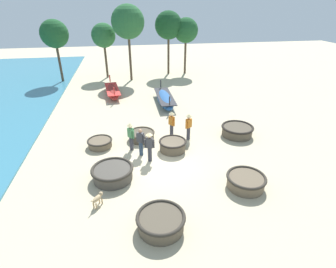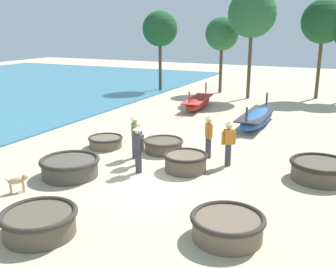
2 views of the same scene
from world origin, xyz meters
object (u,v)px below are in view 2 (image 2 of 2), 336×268
at_px(fisherman_hauling, 209,134).
at_px(tree_left_mid, 323,22).
at_px(coracle_weathered, 186,161).
at_px(coracle_front_left, 228,226).
at_px(fisherman_standing_left, 138,146).
at_px(coracle_beside_post, 70,166).
at_px(fisherman_with_hat, 138,143).
at_px(coracle_nearest, 163,145).
at_px(long_boat_blue_hull, 198,102).
at_px(tree_rightmost, 160,29).
at_px(coracle_tilted, 106,141).
at_px(fisherman_crouching, 135,134).
at_px(tree_center, 222,34).
at_px(coracle_center, 320,169).
at_px(coracle_far_right, 39,222).
at_px(dog, 18,181).
at_px(tree_right_mid, 252,14).
at_px(fisherman_by_coracle, 229,140).
at_px(long_boat_ochre_hull, 257,118).

distance_m(fisherman_hauling, tree_left_mid, 16.28).
height_order(coracle_weathered, coracle_front_left, coracle_weathered).
bearing_deg(fisherman_standing_left, coracle_weathered, 32.04).
bearing_deg(coracle_beside_post, tree_left_mid, 72.78).
relative_size(fisherman_with_hat, tree_left_mid, 0.24).
xyz_separation_m(coracle_nearest, long_boat_blue_hull, (-1.90, 8.74, 0.10)).
bearing_deg(tree_rightmost, tree_left_mid, 8.26).
height_order(coracle_weathered, fisherman_with_hat, fisherman_with_hat).
height_order(coracle_tilted, fisherman_hauling, fisherman_hauling).
xyz_separation_m(coracle_tilted, fisherman_crouching, (1.80, -0.67, 0.71)).
distance_m(coracle_nearest, long_boat_blue_hull, 8.94).
bearing_deg(fisherman_crouching, tree_center, 96.69).
bearing_deg(coracle_center, coracle_beside_post, -156.66).
relative_size(coracle_beside_post, fisherman_hauling, 1.20).
xyz_separation_m(coracle_far_right, dog, (-2.39, 1.66, 0.03)).
height_order(coracle_nearest, dog, dog).
height_order(fisherman_crouching, tree_right_mid, tree_right_mid).
bearing_deg(dog, tree_center, 90.93).
height_order(tree_right_mid, tree_center, tree_right_mid).
height_order(fisherman_with_hat, tree_center, tree_center).
distance_m(coracle_weathered, coracle_tilted, 4.25).
xyz_separation_m(fisherman_by_coracle, fisherman_hauling, (-0.94, 0.52, 0.00)).
relative_size(fisherman_by_coracle, tree_left_mid, 0.25).
relative_size(long_boat_ochre_hull, dog, 8.36).
bearing_deg(tree_center, coracle_beside_post, -87.27).
xyz_separation_m(long_boat_blue_hull, tree_center, (-0.67, 6.39, 3.95)).
xyz_separation_m(coracle_far_right, tree_center, (-2.72, 22.29, 3.99)).
xyz_separation_m(coracle_center, long_boat_blue_hull, (-7.87, 9.20, 0.03)).
bearing_deg(fisherman_by_coracle, coracle_center, -0.09).
relative_size(coracle_weathered, fisherman_crouching, 0.94).
distance_m(coracle_tilted, fisherman_standing_left, 3.43).
bearing_deg(coracle_far_right, coracle_nearest, 91.28).
bearing_deg(tree_rightmost, tree_center, 14.72).
bearing_deg(long_boat_blue_hull, tree_rightmost, 134.89).
relative_size(coracle_beside_post, tree_left_mid, 0.30).
bearing_deg(long_boat_blue_hull, coracle_front_left, -66.24).
relative_size(fisherman_standing_left, fisherman_crouching, 1.00).
bearing_deg(fisherman_hauling, coracle_beside_post, -132.81).
distance_m(coracle_front_left, fisherman_by_coracle, 5.19).
bearing_deg(tree_right_mid, fisherman_by_coracle, -78.57).
bearing_deg(dog, coracle_center, 31.57).
bearing_deg(fisherman_crouching, fisherman_by_coracle, 11.31).
xyz_separation_m(coracle_front_left, dog, (-6.55, -0.12, 0.05)).
relative_size(fisherman_hauling, dog, 2.86).
bearing_deg(long_boat_blue_hull, coracle_nearest, -77.76).
bearing_deg(fisherman_by_coracle, coracle_weathered, -136.07).
bearing_deg(coracle_weathered, tree_rightmost, 119.30).
height_order(fisherman_with_hat, fisherman_by_coracle, fisherman_by_coracle).
height_order(fisherman_crouching, tree_left_mid, tree_left_mid).
xyz_separation_m(long_boat_ochre_hull, fisherman_with_hat, (-2.55, -7.77, 0.45)).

